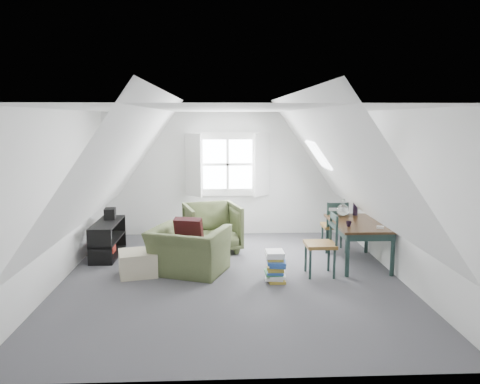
{
  "coord_description": "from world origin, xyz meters",
  "views": [
    {
      "loc": [
        -0.18,
        -6.72,
        2.37
      ],
      "look_at": [
        0.15,
        0.6,
        1.21
      ],
      "focal_mm": 35.0,
      "sensor_mm": 36.0,
      "label": 1
    }
  ],
  "objects_px": {
    "armchair_near": "(189,273)",
    "media_shelf": "(107,241)",
    "ottoman": "(138,263)",
    "dining_chair_far": "(335,225)",
    "magazine_stack": "(276,266)",
    "dining_table": "(358,228)",
    "armchair_far": "(213,250)",
    "dining_chair_near": "(323,243)"
  },
  "relations": [
    {
      "from": "ottoman",
      "to": "dining_table",
      "type": "height_order",
      "value": "dining_table"
    },
    {
      "from": "ottoman",
      "to": "dining_chair_near",
      "type": "xyz_separation_m",
      "value": [
        2.81,
        -0.14,
        0.31
      ]
    },
    {
      "from": "armchair_far",
      "to": "magazine_stack",
      "type": "distance_m",
      "value": 1.92
    },
    {
      "from": "armchair_near",
      "to": "media_shelf",
      "type": "relative_size",
      "value": 0.93
    },
    {
      "from": "ottoman",
      "to": "dining_chair_far",
      "type": "xyz_separation_m",
      "value": [
        3.32,
        1.12,
        0.3
      ]
    },
    {
      "from": "armchair_far",
      "to": "magazine_stack",
      "type": "relative_size",
      "value": 2.11
    },
    {
      "from": "ottoman",
      "to": "dining_chair_near",
      "type": "relative_size",
      "value": 0.57
    },
    {
      "from": "dining_chair_far",
      "to": "media_shelf",
      "type": "distance_m",
      "value": 4.02
    },
    {
      "from": "dining_chair_near",
      "to": "magazine_stack",
      "type": "bearing_deg",
      "value": -66.05
    },
    {
      "from": "dining_chair_near",
      "to": "media_shelf",
      "type": "xyz_separation_m",
      "value": [
        -3.51,
        1.15,
        -0.23
      ]
    },
    {
      "from": "armchair_near",
      "to": "armchair_far",
      "type": "relative_size",
      "value": 1.16
    },
    {
      "from": "media_shelf",
      "to": "magazine_stack",
      "type": "bearing_deg",
      "value": -28.36
    },
    {
      "from": "media_shelf",
      "to": "dining_table",
      "type": "bearing_deg",
      "value": -9.89
    },
    {
      "from": "ottoman",
      "to": "dining_chair_far",
      "type": "relative_size",
      "value": 0.59
    },
    {
      "from": "armchair_near",
      "to": "dining_chair_near",
      "type": "height_order",
      "value": "dining_chair_near"
    },
    {
      "from": "armchair_near",
      "to": "magazine_stack",
      "type": "bearing_deg",
      "value": -177.44
    },
    {
      "from": "ottoman",
      "to": "armchair_near",
      "type": "bearing_deg",
      "value": 3.34
    },
    {
      "from": "media_shelf",
      "to": "armchair_far",
      "type": "bearing_deg",
      "value": 6.67
    },
    {
      "from": "armchair_near",
      "to": "magazine_stack",
      "type": "relative_size",
      "value": 2.44
    },
    {
      "from": "armchair_near",
      "to": "dining_chair_near",
      "type": "relative_size",
      "value": 1.15
    },
    {
      "from": "ottoman",
      "to": "magazine_stack",
      "type": "height_order",
      "value": "magazine_stack"
    },
    {
      "from": "armchair_near",
      "to": "media_shelf",
      "type": "bearing_deg",
      "value": -12.22
    },
    {
      "from": "armchair_near",
      "to": "armchair_far",
      "type": "bearing_deg",
      "value": -84.99
    },
    {
      "from": "dining_table",
      "to": "dining_chair_far",
      "type": "bearing_deg",
      "value": 101.86
    },
    {
      "from": "media_shelf",
      "to": "armchair_near",
      "type": "bearing_deg",
      "value": -34.83
    },
    {
      "from": "ottoman",
      "to": "media_shelf",
      "type": "xyz_separation_m",
      "value": [
        -0.69,
        1.0,
        0.09
      ]
    },
    {
      "from": "media_shelf",
      "to": "magazine_stack",
      "type": "relative_size",
      "value": 2.61
    },
    {
      "from": "armchair_near",
      "to": "dining_chair_far",
      "type": "relative_size",
      "value": 1.19
    },
    {
      "from": "media_shelf",
      "to": "dining_chair_near",
      "type": "bearing_deg",
      "value": -19.76
    },
    {
      "from": "dining_table",
      "to": "dining_chair_near",
      "type": "distance_m",
      "value": 0.9
    },
    {
      "from": "dining_table",
      "to": "dining_chair_near",
      "type": "bearing_deg",
      "value": -146.5
    },
    {
      "from": "armchair_far",
      "to": "dining_chair_near",
      "type": "relative_size",
      "value": 0.99
    },
    {
      "from": "armchair_far",
      "to": "ottoman",
      "type": "relative_size",
      "value": 1.73
    },
    {
      "from": "magazine_stack",
      "to": "armchair_far",
      "type": "bearing_deg",
      "value": 119.76
    },
    {
      "from": "dining_table",
      "to": "magazine_stack",
      "type": "distance_m",
      "value": 1.69
    },
    {
      "from": "dining_table",
      "to": "magazine_stack",
      "type": "relative_size",
      "value": 3.11
    },
    {
      "from": "ottoman",
      "to": "dining_chair_far",
      "type": "height_order",
      "value": "dining_chair_far"
    },
    {
      "from": "dining_table",
      "to": "media_shelf",
      "type": "bearing_deg",
      "value": 168.09
    },
    {
      "from": "armchair_far",
      "to": "magazine_stack",
      "type": "xyz_separation_m",
      "value": [
        0.95,
        -1.66,
        0.23
      ]
    },
    {
      "from": "dining_chair_far",
      "to": "armchair_near",
      "type": "bearing_deg",
      "value": 33.28
    },
    {
      "from": "magazine_stack",
      "to": "media_shelf",
      "type": "bearing_deg",
      "value": 153.29
    },
    {
      "from": "dining_chair_near",
      "to": "media_shelf",
      "type": "relative_size",
      "value": 0.81
    }
  ]
}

